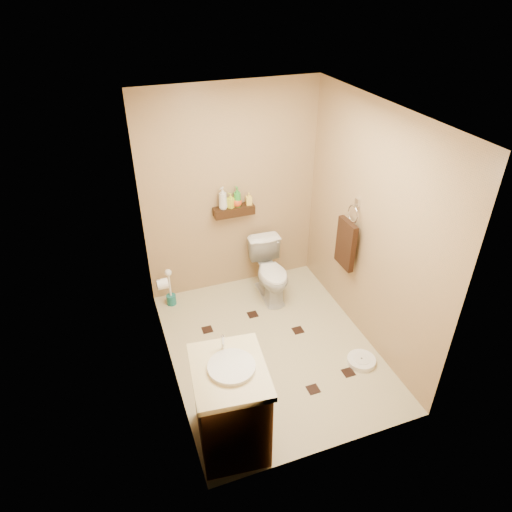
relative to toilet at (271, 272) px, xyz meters
name	(u,v)px	position (x,y,z in m)	size (l,w,h in m)	color
ground	(271,347)	(-0.32, -0.83, -0.34)	(2.50, 2.50, 0.00)	#C5B590
wall_back	(231,193)	(-0.32, 0.42, 0.86)	(2.00, 0.04, 2.40)	tan
wall_front	(342,340)	(-0.32, -2.08, 0.86)	(2.00, 0.04, 2.40)	tan
wall_left	(161,270)	(-1.32, -0.83, 0.86)	(0.04, 2.50, 2.40)	tan
wall_right	(370,230)	(0.68, -0.83, 0.86)	(0.04, 2.50, 2.40)	tan
ceiling	(276,113)	(-0.32, -0.83, 2.06)	(2.00, 2.50, 0.02)	silver
wall_shelf	(234,211)	(-0.32, 0.34, 0.68)	(0.46, 0.14, 0.10)	#331E0E
floor_accents	(277,349)	(-0.28, -0.88, -0.34)	(1.24, 1.32, 0.01)	black
toilet	(271,272)	(0.00, 0.00, 0.00)	(0.38, 0.66, 0.68)	white
vanity	(231,405)	(-1.02, -1.73, 0.09)	(0.63, 0.73, 0.95)	brown
bathroom_scale	(361,361)	(0.44, -1.34, -0.31)	(0.33, 0.33, 0.06)	white
toilet_brush	(170,292)	(-1.14, 0.24, -0.17)	(0.11, 0.11, 0.48)	#1B6F6C
towel_ring	(346,242)	(0.59, -0.58, 0.61)	(0.12, 0.30, 0.76)	silver
toilet_paper	(162,284)	(-1.26, -0.18, 0.26)	(0.12, 0.11, 0.12)	white
bottle_a	(223,198)	(-0.45, 0.34, 0.86)	(0.10, 0.10, 0.25)	silver
bottle_b	(231,200)	(-0.36, 0.34, 0.82)	(0.08, 0.08, 0.17)	#CBD12C
bottle_c	(237,201)	(-0.29, 0.34, 0.80)	(0.11, 0.11, 0.14)	#CE4618
bottle_d	(237,197)	(-0.28, 0.34, 0.85)	(0.09, 0.09, 0.23)	green
bottle_e	(249,199)	(-0.15, 0.34, 0.80)	(0.06, 0.07, 0.14)	#F6D052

